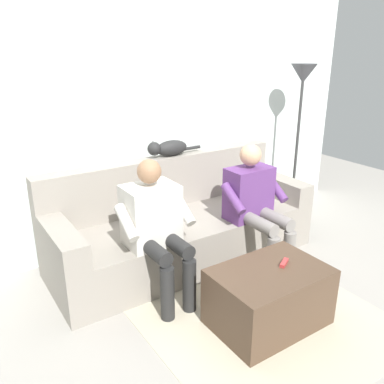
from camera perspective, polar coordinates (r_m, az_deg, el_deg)
The scene contains 10 objects.
ground_plane at distance 3.22m, azimuth 5.64°, elevation -14.28°, with size 8.00×8.00×0.00m, color gray.
back_wall at distance 3.76m, azimuth -6.16°, elevation 11.88°, with size 4.88×0.06×2.56m, color silver.
couch at distance 3.59m, azimuth -1.58°, elevation -4.93°, with size 2.32×0.83×0.87m.
coffee_table at distance 2.87m, azimuth 10.77°, elevation -14.34°, with size 0.76×0.52×0.41m.
person_left_seated at distance 3.41m, azimuth 8.89°, elevation -1.26°, with size 0.54×0.58×1.05m.
person_right_seated at distance 2.95m, azimuth -5.20°, elevation -4.40°, with size 0.54×0.57×1.06m.
cat_on_backrest at distance 3.63m, azimuth -3.37°, elevation 6.20°, with size 0.54×0.14×0.15m.
remote_red at distance 2.84m, azimuth 12.88°, elevation -9.72°, with size 0.11×0.03×0.02m, color #B73333.
floor_rug at distance 3.05m, azimuth 8.94°, elevation -16.51°, with size 1.57×1.70×0.01m, color #B7AD93.
floor_lamp at distance 4.35m, azimuth 15.23°, elevation 13.41°, with size 0.26×0.26×1.64m.
Camera 1 is at (1.71, 2.64, 1.81)m, focal length 37.79 mm.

